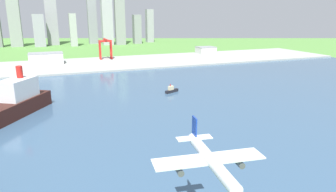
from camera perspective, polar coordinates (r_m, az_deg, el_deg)
ground_plane at (r=314.75m, az=-8.20°, el=0.51°), size 2400.00×2400.00×0.00m
water_bay at (r=258.87m, az=-5.09°, el=-2.58°), size 840.00×360.00×0.15m
industrial_pier at (r=497.84m, az=-13.36°, el=5.77°), size 840.00×140.00×2.50m
airplane_landing at (r=99.41m, az=7.97°, el=-11.76°), size 37.06×40.86×12.34m
tugboat_small at (r=313.35m, az=0.65°, el=1.10°), size 16.31×9.81×9.19m
cargo_ship at (r=268.13m, az=-27.04°, el=-1.30°), size 62.92×81.98×37.69m
port_crane_red at (r=535.68m, az=-11.53°, el=9.32°), size 21.02×38.36×34.80m
warehouse_main at (r=514.13m, az=-21.67°, el=6.52°), size 50.11×28.70×17.25m
warehouse_annex at (r=607.18m, az=7.03°, el=8.44°), size 33.88×27.86×13.40m
distant_skyline at (r=825.75m, az=-17.54°, el=13.18°), size 393.67×78.96×152.77m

